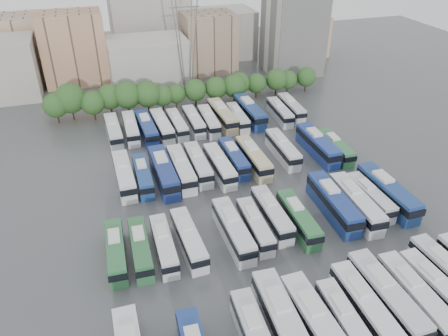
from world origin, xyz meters
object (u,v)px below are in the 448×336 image
object	(u,v)px
bus_r0_s6	(317,326)
bus_r2_s6	(220,165)
bus_r0_s12	(448,273)
bus_r2_s4	(181,168)
electricity_pylon	(185,18)
bus_r1_s0	(116,251)
bus_r2_s10	(283,149)
bus_r0_s7	(345,323)
bus_r2_s5	(198,164)
bus_r3_s10	(250,111)
bus_r2_s12	(318,145)
bus_r1_s12	(370,197)
bus_r3_s13	(291,107)
bus_r1_s13	(387,192)
bus_r3_s3	(147,128)
bus_r2_s1	(124,175)
bus_r3_s7	(209,121)
bus_r3_s4	(162,126)
bus_r2_s2	(143,176)
bus_r3_s6	(194,121)
bus_r1_s11	(356,203)
bus_r1_s6	(255,226)
bus_r3_s1	(114,131)
bus_r1_s10	(333,203)
bus_r1_s2	(164,245)
bus_r1_s5	(233,230)
bus_r0_s9	(386,296)
bus_r3_s8	(222,115)
bus_r1_s3	(189,239)
bus_r1_s1	(140,248)
bus_r1_s8	(298,218)
bus_r0_s11	(436,288)
bus_r0_s10	(415,296)
bus_r2_s8	(253,158)
bus_r0_s5	(283,323)
bus_r3_s12	(280,112)
bus_r1_s7	(272,214)
apartment_tower	(294,25)
bus_r3_s2	(131,128)

from	to	relation	value
bus_r0_s6	bus_r2_s6	xyz separation A→B (m)	(-0.08, 36.08, -0.20)
bus_r0_s12	bus_r2_s4	size ratio (longest dim) A/B	0.96
electricity_pylon	bus_r1_s0	size ratio (longest dim) A/B	3.05
bus_r2_s10	bus_r2_s6	bearing A→B (deg)	-169.11
bus_r0_s7	bus_r2_s5	size ratio (longest dim) A/B	0.92
bus_r0_s12	bus_r3_s10	distance (m)	53.93
bus_r1_s0	bus_r2_s12	size ratio (longest dim) A/B	0.83
bus_r1_s12	bus_r3_s13	world-z (taller)	bus_r3_s13
bus_r1_s13	bus_r3_s3	size ratio (longest dim) A/B	1.09
bus_r2_s1	bus_r2_s6	bearing A→B (deg)	-6.50
electricity_pylon	bus_r3_s7	world-z (taller)	electricity_pylon
bus_r0_s12	bus_r3_s4	size ratio (longest dim) A/B	0.98
bus_r2_s2	bus_r3_s6	size ratio (longest dim) A/B	0.98
bus_r1_s11	bus_r3_s3	size ratio (longest dim) A/B	1.06
bus_r2_s10	bus_r2_s12	size ratio (longest dim) A/B	0.90
bus_r1_s6	bus_r3_s1	world-z (taller)	bus_r3_s1
bus_r1_s10	bus_r3_s10	size ratio (longest dim) A/B	1.00
bus_r1_s2	bus_r1_s5	xyz separation A→B (m)	(9.93, -0.09, 0.24)
bus_r0_s9	bus_r3_s8	size ratio (longest dim) A/B	1.00
bus_r3_s3	bus_r1_s0	bearing A→B (deg)	-107.39
bus_r3_s3	bus_r1_s3	bearing A→B (deg)	-91.90
bus_r2_s4	bus_r1_s1	bearing A→B (deg)	-118.70
bus_r1_s13	bus_r2_s5	bearing A→B (deg)	145.22
bus_r1_s8	bus_r1_s13	world-z (taller)	bus_r1_s13
bus_r0_s9	bus_r1_s1	xyz separation A→B (m)	(-26.27, 17.49, -0.35)
bus_r0_s6	bus_r2_s12	xyz separation A→B (m)	(19.85, 37.36, -0.00)
bus_r0_s11	bus_r1_s13	world-z (taller)	bus_r1_s13
bus_r1_s10	bus_r3_s3	bearing A→B (deg)	126.09
bus_r0_s10	bus_r2_s8	bearing A→B (deg)	101.14
bus_r0_s5	bus_r3_s12	bearing A→B (deg)	69.00
bus_r1_s12	bus_r2_s8	world-z (taller)	bus_r2_s8
bus_r3_s1	bus_r2_s6	bearing A→B (deg)	-51.00
bus_r1_s3	bus_r1_s8	distance (m)	16.48
bus_r0_s7	bus_r3_s4	distance (m)	56.06
bus_r1_s6	bus_r3_s4	xyz separation A→B (m)	(-6.77, 36.18, 0.20)
bus_r1_s7	bus_r3_s3	bearing A→B (deg)	111.69
bus_r1_s5	bus_r3_s6	size ratio (longest dim) A/B	1.08
bus_r2_s4	bus_r0_s12	bearing A→B (deg)	-53.02
bus_r1_s2	bus_r2_s10	xyz separation A→B (m)	(26.46, 19.75, 0.19)
apartment_tower	bus_r1_s8	xyz separation A→B (m)	(-28.96, -64.88, -11.22)
bus_r1_s11	bus_r3_s6	world-z (taller)	bus_r1_s11
bus_r1_s11	bus_r2_s10	size ratio (longest dim) A/B	1.10
bus_r1_s0	apartment_tower	bearing A→B (deg)	51.34
bus_r0_s12	bus_r3_s6	world-z (taller)	bus_r0_s12
bus_r2_s5	bus_r3_s2	bearing A→B (deg)	117.97
bus_r0_s12	bus_r3_s6	distance (m)	56.43
bus_r1_s13	bus_r3_s6	size ratio (longest dim) A/B	1.19
bus_r1_s13	bus_r2_s10	distance (m)	21.02
bus_r0_s5	bus_r3_s3	xyz separation A→B (m)	(-6.63, 53.29, -0.16)
bus_r1_s6	bus_r3_s3	size ratio (longest dim) A/B	0.87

